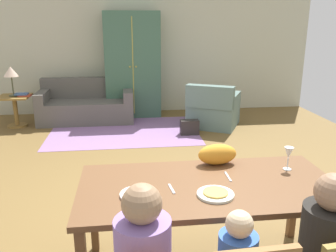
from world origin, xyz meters
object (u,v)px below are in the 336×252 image
at_px(book_upper, 21,94).
at_px(couch, 87,106).
at_px(dining_table, 209,193).
at_px(plate_near_child, 215,194).
at_px(cat, 217,154).
at_px(armoire, 133,65).
at_px(plate_near_man, 138,194).
at_px(armchair, 213,110).
at_px(book_lower, 25,96).
at_px(side_table, 15,107).
at_px(table_lamp, 11,73).
at_px(handbag, 190,127).
at_px(wine_glass, 289,154).

bearing_deg(book_upper, couch, 15.01).
relative_size(dining_table, plate_near_child, 7.48).
xyz_separation_m(dining_table, cat, (0.15, 0.36, 0.16)).
height_order(couch, armoire, armoire).
relative_size(plate_near_man, armchair, 0.22).
bearing_deg(book_lower, dining_table, -60.95).
height_order(cat, book_lower, cat).
bearing_deg(cat, plate_near_child, -109.35).
relative_size(couch, side_table, 3.11).
distance_m(table_lamp, handbag, 3.38).
xyz_separation_m(plate_near_child, table_lamp, (-2.63, 4.59, 0.24)).
xyz_separation_m(table_lamp, book_lower, (0.21, -0.06, -0.41)).
bearing_deg(couch, book_lower, -163.52).
bearing_deg(plate_near_child, dining_table, 90.00).
relative_size(plate_near_man, armoire, 0.12).
xyz_separation_m(cat, armchair, (0.88, 3.60, -0.53)).
bearing_deg(handbag, cat, -96.45).
relative_size(plate_near_man, book_upper, 1.14).
relative_size(table_lamp, book_upper, 2.45).
height_order(cat, book_upper, cat).
bearing_deg(side_table, table_lamp, 116.57).
xyz_separation_m(plate_near_man, table_lamp, (-2.11, 4.53, 0.24)).
height_order(cat, couch, cat).
bearing_deg(armoire, book_lower, -162.37).
xyz_separation_m(armoire, handbag, (0.92, -1.48, -0.92)).
height_order(side_table, handbag, side_table).
distance_m(wine_glass, cat, 0.55).
bearing_deg(cat, table_lamp, 120.74).
height_order(dining_table, book_lower, dining_table).
height_order(armoire, handbag, armoire).
xyz_separation_m(dining_table, armoire, (-0.42, 4.98, 0.36)).
bearing_deg(table_lamp, dining_table, -59.18).
xyz_separation_m(plate_near_child, side_table, (-2.63, 4.59, -0.39)).
distance_m(dining_table, armoire, 5.01).
xyz_separation_m(wine_glass, handbag, (-0.17, 3.33, -0.76)).
distance_m(plate_near_child, handbag, 3.77).
height_order(plate_near_man, armchair, armchair).
bearing_deg(handbag, book_upper, 164.01).
bearing_deg(couch, dining_table, -73.88).
bearing_deg(armchair, book_lower, 173.54).
relative_size(plate_near_child, book_upper, 1.14).
bearing_deg(armoire, side_table, -165.37).
bearing_deg(couch, side_table, -168.60).
bearing_deg(couch, armoire, 18.93).
height_order(couch, book_lower, couch).
relative_size(wine_glass, couch, 0.10).
bearing_deg(armoire, wine_glass, -77.21).
distance_m(couch, armoire, 1.24).
relative_size(dining_table, cat, 5.84).
distance_m(wine_glass, side_table, 5.39).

